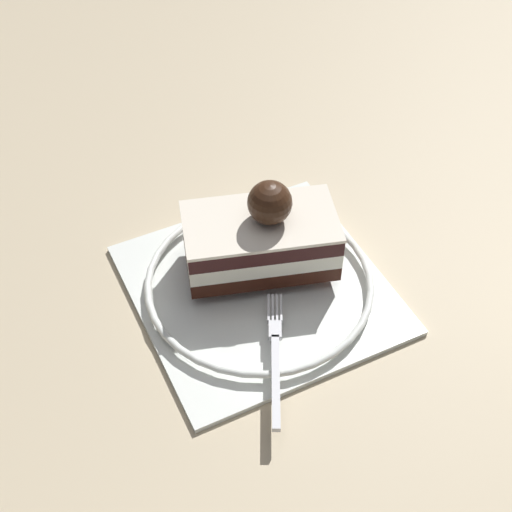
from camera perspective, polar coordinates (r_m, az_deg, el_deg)
The scene contains 4 objects.
ground_plane at distance 0.63m, azimuth -1.10°, elevation -1.46°, with size 2.40×2.40×0.00m, color tan.
dessert_plate at distance 0.61m, azimuth 0.00°, elevation -2.44°, with size 0.24×0.24×0.02m.
cake_slice at distance 0.60m, azimuth 0.41°, elevation 1.51°, with size 0.14×0.12×0.08m.
fork at distance 0.55m, azimuth 1.53°, elevation -7.66°, with size 0.08×0.10×0.00m.
Camera 1 is at (0.25, 0.33, 0.47)m, focal length 51.05 mm.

